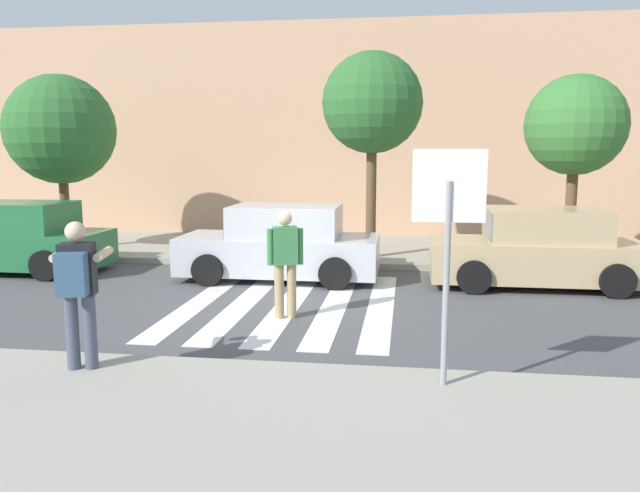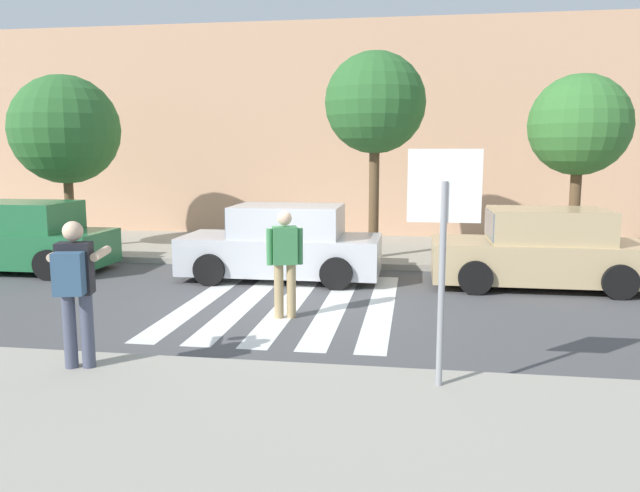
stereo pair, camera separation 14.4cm
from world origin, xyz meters
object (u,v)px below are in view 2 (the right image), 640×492
(parked_car_green, at_px, (19,239))
(street_tree_west, at_px, (65,130))
(pedestrian_crossing, at_px, (285,258))
(parked_car_silver, at_px, (283,245))
(photographer_with_backpack, at_px, (75,282))
(street_tree_east, at_px, (579,126))
(parked_car_tan, at_px, (541,251))
(stop_sign, at_px, (444,216))
(street_tree_center, at_px, (375,104))

(parked_car_green, relative_size, street_tree_west, 0.92)
(pedestrian_crossing, relative_size, parked_car_silver, 0.42)
(photographer_with_backpack, relative_size, parked_car_green, 0.42)
(pedestrian_crossing, height_order, street_tree_west, street_tree_west)
(parked_car_silver, bearing_deg, photographer_with_backpack, -100.50)
(parked_car_silver, distance_m, street_tree_east, 6.94)
(street_tree_west, bearing_deg, street_tree_east, -2.35)
(pedestrian_crossing, xyz_separation_m, parked_car_tan, (4.48, 3.03, -0.25))
(parked_car_green, relative_size, street_tree_east, 0.98)
(photographer_with_backpack, relative_size, parked_car_tan, 0.42)
(parked_car_silver, height_order, street_tree_west, street_tree_west)
(parked_car_green, bearing_deg, street_tree_east, 8.98)
(street_tree_east, bearing_deg, stop_sign, -111.99)
(parked_car_tan, height_order, street_tree_east, street_tree_east)
(parked_car_green, xyz_separation_m, street_tree_east, (12.21, 1.93, 2.47))
(photographer_with_backpack, relative_size, street_tree_west, 0.39)
(stop_sign, distance_m, street_tree_center, 8.46)
(photographer_with_backpack, xyz_separation_m, street_tree_center, (2.86, 8.28, 2.57))
(stop_sign, distance_m, street_tree_west, 12.52)
(pedestrian_crossing, bearing_deg, street_tree_center, 78.68)
(photographer_with_backpack, bearing_deg, street_tree_west, 120.77)
(photographer_with_backpack, relative_size, pedestrian_crossing, 1.00)
(parked_car_silver, distance_m, parked_car_tan, 5.16)
(street_tree_west, relative_size, street_tree_east, 1.06)
(street_tree_west, height_order, street_tree_center, street_tree_center)
(stop_sign, distance_m, parked_car_tan, 6.47)
(street_tree_west, relative_size, street_tree_center, 0.93)
(street_tree_west, bearing_deg, parked_car_green, -85.80)
(street_tree_west, height_order, street_tree_east, street_tree_west)
(stop_sign, height_order, photographer_with_backpack, stop_sign)
(street_tree_center, relative_size, street_tree_east, 1.15)
(stop_sign, bearing_deg, parked_car_green, 146.49)
(parked_car_silver, xyz_separation_m, street_tree_west, (-6.19, 2.44, 2.46))
(parked_car_green, distance_m, street_tree_east, 12.61)
(parked_car_silver, xyz_separation_m, street_tree_east, (6.20, 1.93, 2.47))
(photographer_with_backpack, bearing_deg, street_tree_east, 47.55)
(parked_car_silver, bearing_deg, street_tree_center, 51.83)
(parked_car_silver, xyz_separation_m, street_tree_center, (1.73, 2.20, 3.01))
(pedestrian_crossing, distance_m, street_tree_center, 6.01)
(parked_car_green, bearing_deg, stop_sign, -33.51)
(stop_sign, height_order, parked_car_silver, stop_sign)
(stop_sign, height_order, parked_car_green, stop_sign)
(parked_car_tan, xyz_separation_m, street_tree_center, (-3.43, 2.20, 3.01))
(parked_car_green, bearing_deg, pedestrian_crossing, -24.34)
(stop_sign, height_order, street_tree_east, street_tree_east)
(photographer_with_backpack, height_order, street_tree_center, street_tree_center)
(street_tree_center, bearing_deg, stop_sign, -81.13)
(parked_car_silver, relative_size, street_tree_east, 0.98)
(photographer_with_backpack, distance_m, street_tree_east, 11.04)
(street_tree_east, bearing_deg, pedestrian_crossing, -138.03)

